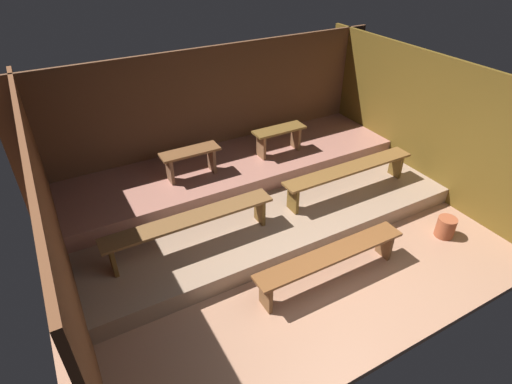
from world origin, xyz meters
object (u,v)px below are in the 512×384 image
object	(u,v)px
bench_floor_center	(331,258)
bench_middle_right	(279,136)
pail_floor	(446,227)
bench_lower_right	(349,172)
bench_middle_left	(191,158)
bench_lower_left	(191,223)

from	to	relation	value
bench_floor_center	bench_middle_right	bearing A→B (deg)	73.23
pail_floor	bench_lower_right	bearing A→B (deg)	120.64
bench_lower_right	bench_middle_left	size ratio (longest dim) A/B	2.52
bench_floor_center	pail_floor	world-z (taller)	bench_floor_center
bench_lower_left	bench_middle_left	xyz separation A→B (m)	(0.51, 1.25, 0.21)
bench_middle_left	bench_middle_right	xyz separation A→B (m)	(1.60, 0.00, 0.00)
bench_middle_right	bench_floor_center	bearing A→B (deg)	-106.77
bench_middle_right	pail_floor	distance (m)	2.95
bench_floor_center	bench_middle_right	size ratio (longest dim) A/B	2.32
bench_lower_left	pail_floor	xyz separation A→B (m)	(3.40, -1.32, -0.47)
bench_lower_left	bench_middle_left	world-z (taller)	bench_middle_left
bench_lower_left	bench_middle_right	world-z (taller)	bench_middle_right
bench_middle_left	bench_middle_right	bearing A→B (deg)	0.00
bench_middle_left	bench_middle_right	size ratio (longest dim) A/B	1.00
bench_lower_right	bench_middle_left	distance (m)	2.46
bench_lower_right	pail_floor	world-z (taller)	bench_lower_right
pail_floor	bench_middle_left	bearing A→B (deg)	138.40
bench_lower_right	bench_middle_right	world-z (taller)	bench_middle_right
bench_lower_left	bench_lower_right	distance (m)	2.62
bench_middle_left	bench_middle_right	distance (m)	1.60
bench_lower_right	pail_floor	size ratio (longest dim) A/B	7.46
pail_floor	bench_floor_center	bearing A→B (deg)	176.71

